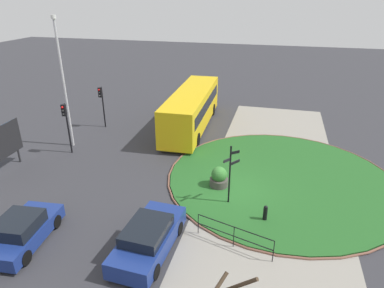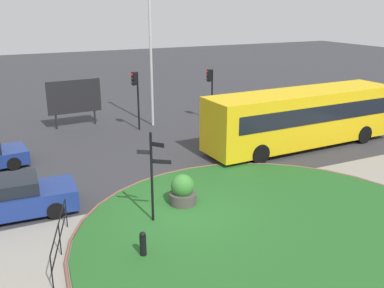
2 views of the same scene
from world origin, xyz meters
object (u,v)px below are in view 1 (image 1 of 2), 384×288
Objects in this scene: signpost_directional at (230,172)px; traffic_light_far at (101,98)px; traffic_light_near at (66,118)px; bollard_foreground at (265,213)px; car_near_lane at (149,238)px; car_trailing at (22,231)px; billboard_left at (1,143)px; lamppost_tall at (63,81)px; bus_yellow at (192,108)px; planter_near_signpost at (219,178)px.

signpost_directional is 0.99× the size of traffic_light_far.
signpost_directional is 12.20m from traffic_light_near.
traffic_light_near is at bearing 71.98° from bollard_foreground.
car_near_lane is at bearing 148.07° from signpost_directional.
car_near_lane is 1.36× the size of traffic_light_far.
car_trailing is 8.06m from billboard_left.
lamppost_tall reaches higher than traffic_light_far.
planter_near_signpost is (-8.88, -3.94, -1.09)m from bus_yellow.
car_near_lane is at bearing 39.81° from traffic_light_near.
lamppost_tall is at bearing 74.85° from planter_near_signpost.
lamppost_tall is 12.66m from planter_near_signpost.
billboard_left is (1.19, 16.13, 1.44)m from bollard_foreground.
bus_yellow is at bearing 109.87° from traffic_light_far.
billboard_left reaches higher than planter_near_signpost.
lamppost_tall reaches higher than car_trailing.
bus_yellow is 2.72× the size of car_trailing.
lamppost_tall is 5.70m from billboard_left.
lamppost_tall reaches higher than bollard_foreground.
lamppost_tall is (-3.90, 0.49, 2.31)m from traffic_light_far.
bus_yellow is 16.31m from car_trailing.
signpost_directional is at bearing 60.68° from bollard_foreground.
bus_yellow is 10.03m from lamppost_tall.
bollard_foreground is at bearing 60.29° from traffic_light_far.
bollard_foreground is (-1.10, -1.96, -1.47)m from signpost_directional.
bollard_foreground is 14.54m from traffic_light_near.
bollard_foreground is 16.00m from lamppost_tall.
car_trailing is (-4.36, 10.43, 0.19)m from bollard_foreground.
bus_yellow is 2.43× the size of car_near_lane.
traffic_light_far is at bearing 37.64° from car_near_lane.
signpost_directional is 0.30× the size of bus_yellow.
planter_near_signpost is at bearing 71.65° from traffic_light_near.
car_trailing is at bearing -137.49° from billboard_left.
traffic_light_near reaches higher than car_near_lane.
car_near_lane is 1.29× the size of traffic_light_near.
planter_near_signpost is (-7.02, -11.02, -1.94)m from traffic_light_far.
traffic_light_far reaches higher than car_near_lane.
bus_yellow is 3.34× the size of billboard_left.
billboard_left is at bearing 40.16° from car_trailing.
traffic_light_far reaches higher than bus_yellow.
signpost_directional reaches higher than bollard_foreground.
car_near_lane is 12.03m from traffic_light_near.
traffic_light_near reaches higher than traffic_light_far.
bus_yellow is at bearing -52.73° from lamppost_tall.
traffic_light_near is at bearing -153.89° from lamppost_tall.
car_near_lane is at bearing -86.03° from car_trailing.
car_near_lane is at bearing 39.89° from traffic_light_far.
car_trailing is at bearing 132.34° from planter_near_signpost.
billboard_left is at bearing 135.54° from bus_yellow.
signpost_directional is 0.38× the size of lamppost_tall.
car_trailing is 1.21× the size of traffic_light_far.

